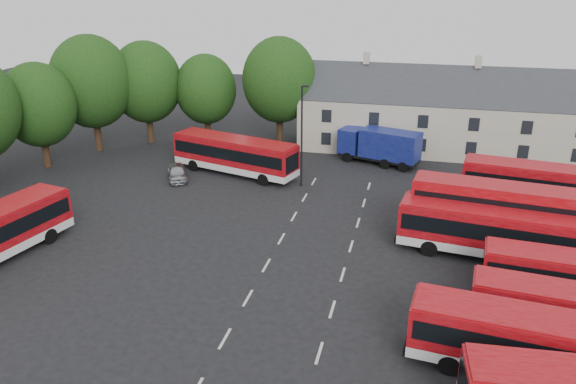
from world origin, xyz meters
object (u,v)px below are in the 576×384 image
(silver_car, at_px, (177,172))
(lamppost, at_px, (302,134))
(box_truck, at_px, (380,145))
(bus_dd_south, at_px, (494,211))

(silver_car, bearing_deg, lamppost, -22.30)
(box_truck, relative_size, lamppost, 0.93)
(box_truck, xyz_separation_m, lamppost, (-6.17, -7.77, 2.83))
(box_truck, height_order, silver_car, box_truck)
(box_truck, height_order, lamppost, lamppost)
(bus_dd_south, relative_size, silver_car, 2.79)
(bus_dd_south, xyz_separation_m, silver_car, (-26.58, 7.08, -1.88))
(silver_car, bearing_deg, box_truck, -0.95)
(box_truck, bearing_deg, lamppost, -110.71)
(bus_dd_south, height_order, silver_car, bus_dd_south)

